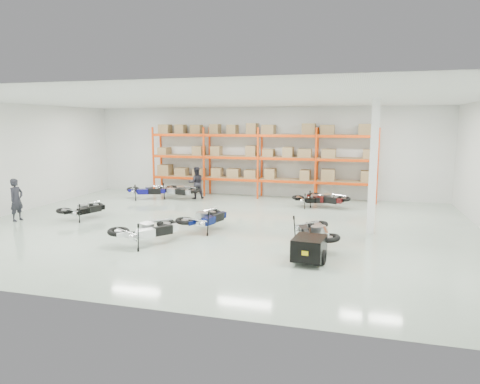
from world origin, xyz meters
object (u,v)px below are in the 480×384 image
(moto_silver_left, at_px, (147,226))
(moto_black_far_left, at_px, (83,206))
(trailer, at_px, (309,248))
(moto_back_a, at_px, (148,188))
(moto_back_c, at_px, (314,197))
(person_left, at_px, (16,200))
(moto_back_b, at_px, (179,188))
(moto_blue_centre, at_px, (205,214))
(moto_touring_right, at_px, (315,228))
(person_back, at_px, (196,183))
(moto_back_d, at_px, (326,195))

(moto_silver_left, xyz_separation_m, moto_black_far_left, (-4.05, 2.56, -0.08))
(trailer, relative_size, moto_back_a, 0.92)
(moto_silver_left, xyz_separation_m, moto_back_c, (4.36, 7.29, -0.10))
(moto_silver_left, relative_size, person_left, 1.20)
(moto_black_far_left, relative_size, moto_back_c, 1.04)
(moto_black_far_left, relative_size, moto_back_b, 0.90)
(moto_blue_centre, distance_m, moto_black_far_left, 5.20)
(trailer, bearing_deg, moto_back_b, 137.54)
(moto_black_far_left, bearing_deg, moto_back_c, -128.45)
(moto_black_far_left, distance_m, person_left, 2.47)
(trailer, bearing_deg, moto_touring_right, 95.96)
(moto_blue_centre, relative_size, trailer, 1.12)
(moto_silver_left, bearing_deg, trailer, -148.86)
(moto_blue_centre, bearing_deg, person_back, -49.57)
(trailer, bearing_deg, person_back, 133.19)
(moto_back_b, xyz_separation_m, person_back, (0.77, 0.36, 0.22))
(moto_touring_right, height_order, person_back, person_back)
(moto_touring_right, xyz_separation_m, moto_back_b, (-7.25, 6.57, -0.02))
(moto_blue_centre, height_order, moto_back_a, moto_blue_centre)
(person_left, bearing_deg, moto_blue_centre, -84.93)
(moto_back_b, relative_size, person_back, 1.18)
(trailer, height_order, person_back, person_back)
(moto_touring_right, bearing_deg, moto_silver_left, 176.83)
(moto_silver_left, distance_m, moto_back_c, 8.49)
(moto_touring_right, height_order, moto_back_c, moto_touring_right)
(moto_back_c, bearing_deg, person_back, 68.72)
(moto_back_c, bearing_deg, moto_touring_right, 172.00)
(moto_back_a, relative_size, moto_back_d, 1.03)
(trailer, height_order, person_left, person_left)
(moto_black_far_left, xyz_separation_m, trailer, (9.05, -3.04, -0.10))
(moto_silver_left, bearing_deg, person_left, 21.80)
(moto_black_far_left, bearing_deg, moto_silver_left, 169.93)
(moto_black_far_left, bearing_deg, moto_back_a, -71.67)
(moto_black_far_left, height_order, moto_back_c, moto_black_far_left)
(moto_back_d, relative_size, person_back, 1.14)
(person_left, bearing_deg, moto_back_c, -60.34)
(moto_silver_left, relative_size, moto_black_far_left, 1.16)
(moto_black_far_left, distance_m, moto_back_a, 4.74)
(moto_back_d, xyz_separation_m, person_left, (-11.22, -5.70, 0.27))
(moto_blue_centre, xyz_separation_m, moto_back_c, (3.23, 5.21, -0.09))
(moto_blue_centre, distance_m, moto_back_b, 6.55)
(moto_back_d, xyz_separation_m, person_back, (-6.36, 0.67, 0.24))
(moto_blue_centre, height_order, moto_silver_left, moto_silver_left)
(moto_back_b, bearing_deg, moto_black_far_left, -178.99)
(moto_touring_right, relative_size, moto_back_d, 1.09)
(person_left, bearing_deg, moto_back_a, -22.94)
(moto_silver_left, relative_size, person_back, 1.24)
(moto_back_a, bearing_deg, person_left, 137.15)
(moto_back_a, bearing_deg, moto_back_b, -92.64)
(moto_back_c, height_order, moto_back_d, moto_back_d)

